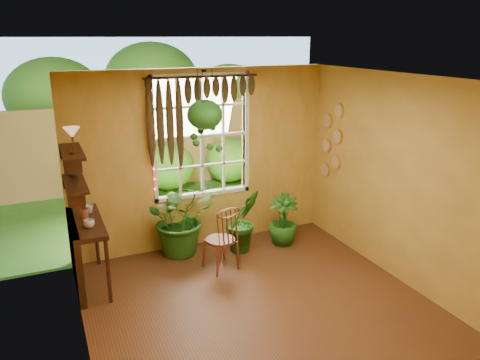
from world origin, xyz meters
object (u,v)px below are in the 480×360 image
(counter_ledge, at_px, (79,247))
(potted_plant_left, at_px, (181,217))
(windsor_chair, at_px, (222,248))
(hanging_basket, at_px, (205,119))
(potted_plant_mid, at_px, (243,221))

(counter_ledge, distance_m, potted_plant_left, 1.54)
(windsor_chair, height_order, potted_plant_left, potted_plant_left)
(windsor_chair, bearing_deg, counter_ledge, 156.79)
(counter_ledge, height_order, windsor_chair, windsor_chair)
(counter_ledge, xyz_separation_m, potted_plant_left, (1.48, 0.42, 0.02))
(potted_plant_left, bearing_deg, hanging_basket, -12.37)
(potted_plant_mid, bearing_deg, potted_plant_left, 161.45)
(windsor_chair, distance_m, potted_plant_left, 0.84)
(counter_ledge, relative_size, potted_plant_mid, 1.24)
(potted_plant_left, height_order, hanging_basket, hanging_basket)
(counter_ledge, xyz_separation_m, windsor_chair, (1.84, -0.29, -0.24))
(potted_plant_left, relative_size, hanging_basket, 0.97)
(counter_ledge, distance_m, potted_plant_mid, 2.35)
(potted_plant_left, xyz_separation_m, potted_plant_mid, (0.87, -0.29, -0.09))
(counter_ledge, xyz_separation_m, hanging_basket, (1.85, 0.34, 1.47))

